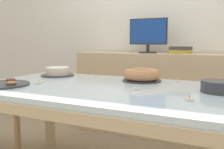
{
  "coord_description": "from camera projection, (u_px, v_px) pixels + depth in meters",
  "views": [
    {
      "loc": [
        0.79,
        -1.49,
        1.03
      ],
      "look_at": [
        0.0,
        0.17,
        0.8
      ],
      "focal_mm": 40.0,
      "sensor_mm": 36.0,
      "label": 1
    }
  ],
  "objects": [
    {
      "name": "wall_back",
      "position": [
        159.0,
        20.0,
        2.96
      ],
      "size": [
        8.0,
        0.1,
        2.6
      ],
      "primitive_type": "cube",
      "color": "silver",
      "rests_on": "ground"
    },
    {
      "name": "dining_table",
      "position": [
        101.0,
        97.0,
        1.72
      ],
      "size": [
        1.8,
        1.05,
        0.74
      ],
      "color": "silver",
      "rests_on": "ground"
    },
    {
      "name": "sideboard",
      "position": [
        150.0,
        94.0,
        2.8
      ],
      "size": [
        1.66,
        0.44,
        0.92
      ],
      "color": "#D1B284",
      "rests_on": "ground"
    },
    {
      "name": "computer_monitor",
      "position": [
        148.0,
        36.0,
        2.74
      ],
      "size": [
        0.42,
        0.2,
        0.38
      ],
      "color": "#262628",
      "rests_on": "sideboard"
    },
    {
      "name": "book_stack",
      "position": [
        181.0,
        50.0,
        2.6
      ],
      "size": [
        0.22,
        0.2,
        0.07
      ],
      "color": "#B29933",
      "rests_on": "sideboard"
    },
    {
      "name": "cake_chocolate_round",
      "position": [
        58.0,
        72.0,
        2.23
      ],
      "size": [
        0.29,
        0.29,
        0.08
      ],
      "color": "#333338",
      "rests_on": "dining_table"
    },
    {
      "name": "cake_golden_bundt",
      "position": [
        142.0,
        75.0,
        1.91
      ],
      "size": [
        0.29,
        0.29,
        0.1
      ],
      "color": "#333338",
      "rests_on": "dining_table"
    },
    {
      "name": "pastry_platter",
      "position": [
        2.0,
        84.0,
        1.73
      ],
      "size": [
        0.36,
        0.36,
        0.04
      ],
      "color": "#333338",
      "rests_on": "dining_table"
    },
    {
      "name": "plate_stack",
      "position": [
        219.0,
        87.0,
        1.48
      ],
      "size": [
        0.21,
        0.21,
        0.07
      ],
      "color": "#333338",
      "rests_on": "dining_table"
    },
    {
      "name": "tealight_centre",
      "position": [
        177.0,
        81.0,
        1.84
      ],
      "size": [
        0.04,
        0.04,
        0.04
      ],
      "color": "silver",
      "rests_on": "dining_table"
    },
    {
      "name": "tealight_right_edge",
      "position": [
        42.0,
        81.0,
        1.85
      ],
      "size": [
        0.04,
        0.04,
        0.04
      ],
      "color": "silver",
      "rests_on": "dining_table"
    },
    {
      "name": "tealight_left_edge",
      "position": [
        39.0,
        83.0,
        1.78
      ],
      "size": [
        0.04,
        0.04,
        0.04
      ],
      "color": "silver",
      "rests_on": "dining_table"
    },
    {
      "name": "tealight_near_cakes",
      "position": [
        137.0,
        89.0,
        1.55
      ],
      "size": [
        0.04,
        0.04,
        0.04
      ],
      "color": "silver",
      "rests_on": "dining_table"
    },
    {
      "name": "tealight_near_front",
      "position": [
        189.0,
        99.0,
        1.26
      ],
      "size": [
        0.04,
        0.04,
        0.04
      ],
      "color": "silver",
      "rests_on": "dining_table"
    }
  ]
}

